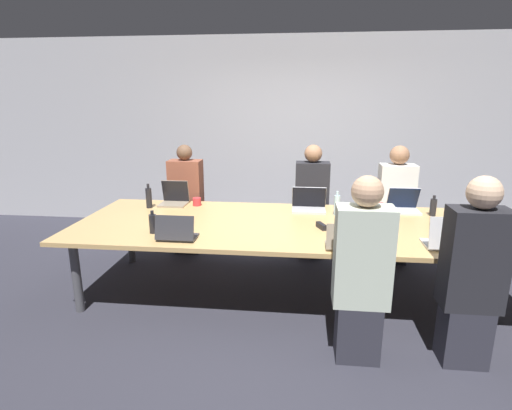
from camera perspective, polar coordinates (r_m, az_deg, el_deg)
ground_plane at (r=4.17m, az=5.55°, el=-12.30°), size 24.00×24.00×0.00m
curtain_wall at (r=6.06m, az=6.25°, el=10.01°), size 12.00×0.06×2.80m
conference_table at (r=3.91m, az=5.80°, el=-3.28°), size 4.30×1.54×0.73m
laptop_far_center at (r=4.37m, az=7.56°, el=0.20°), size 0.37×0.26×0.26m
person_far_center at (r=4.89m, az=7.93°, el=0.18°), size 0.40×0.24×1.39m
bottle_far_center at (r=4.22m, az=11.48°, el=0.02°), size 0.06×0.06×0.25m
laptop_near_midright at (r=3.28m, az=13.02°, el=-5.14°), size 0.36×0.22×0.22m
person_near_midright at (r=3.01m, az=14.83°, el=-9.48°), size 0.40×0.24×1.40m
bottle_near_midright at (r=3.47m, az=17.41°, el=-3.69°), size 0.07×0.07×0.24m
laptop_near_right at (r=3.56m, az=25.72°, el=-4.44°), size 0.34×0.27×0.28m
person_near_right at (r=3.24m, az=28.47°, el=-8.90°), size 0.40×0.24×1.41m
laptop_far_left at (r=4.68m, az=-11.58°, el=1.05°), size 0.31×0.27×0.27m
person_far_left at (r=5.08m, az=-9.88°, el=0.51°), size 0.40×0.24×1.37m
cup_far_left at (r=4.57m, az=-8.44°, el=0.47°), size 0.09×0.09×0.09m
bottle_far_left at (r=4.57m, az=-15.07°, el=1.04°), size 0.06×0.06×0.27m
laptop_far_right at (r=4.58m, az=20.31°, el=0.08°), size 0.32×0.27×0.26m
person_far_right at (r=4.94m, az=19.21°, el=-0.28°), size 0.40×0.24×1.40m
cup_far_right at (r=4.44m, az=17.43°, el=-0.40°), size 0.08×0.08×0.10m
bottle_far_right at (r=4.51m, az=23.98°, el=-0.26°), size 0.07×0.07×0.22m
laptop_near_left at (r=3.48m, az=-11.32°, el=-3.90°), size 0.33×0.22×0.23m
bottle_near_left at (r=3.70m, az=-14.53°, el=-2.56°), size 0.07×0.07×0.21m
stapler at (r=3.77m, az=9.31°, el=-2.98°), size 0.10×0.16×0.05m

